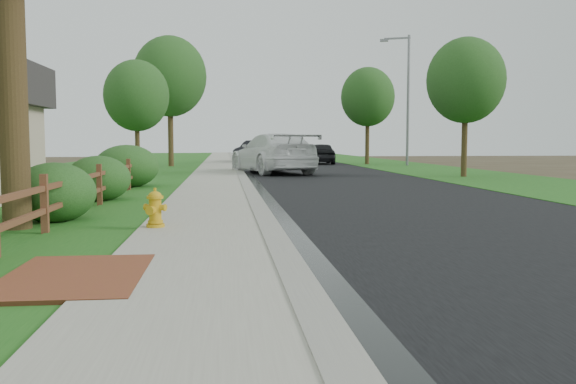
{
  "coord_description": "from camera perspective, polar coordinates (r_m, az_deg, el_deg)",
  "views": [
    {
      "loc": [
        -0.44,
        -8.31,
        1.67
      ],
      "look_at": [
        0.78,
        3.26,
        0.71
      ],
      "focal_mm": 38.0,
      "sensor_mm": 36.0,
      "label": 1
    }
  ],
  "objects": [
    {
      "name": "white_suv",
      "position": [
        31.75,
        -1.44,
        3.62
      ],
      "size": [
        4.63,
        7.58,
        2.05
      ],
      "primitive_type": "imported",
      "rotation": [
        0.0,
        0.0,
        3.41
      ],
      "color": "white",
      "rests_on": "road"
    },
    {
      "name": "brick_patch",
      "position": [
        7.69,
        -19.32,
        -7.66
      ],
      "size": [
        1.6,
        2.4,
        0.11
      ],
      "primitive_type": "cube",
      "color": "brown",
      "rests_on": "ground"
    },
    {
      "name": "ground",
      "position": [
        8.48,
        -2.98,
        -6.62
      ],
      "size": [
        120.0,
        120.0,
        0.0
      ],
      "primitive_type": "plane",
      "color": "#382E1E"
    },
    {
      "name": "streetlight",
      "position": [
        42.45,
        10.95,
        9.14
      ],
      "size": [
        1.95,
        0.9,
        8.8
      ],
      "color": "slate",
      "rests_on": "ground"
    },
    {
      "name": "fire_hydrant",
      "position": [
        11.46,
        -12.34,
        -1.57
      ],
      "size": [
        0.47,
        0.39,
        0.72
      ],
      "color": "gold",
      "rests_on": "sidewalk"
    },
    {
      "name": "tree_near_left",
      "position": [
        31.65,
        -13.99,
        8.73
      ],
      "size": [
        3.23,
        3.23,
        5.73
      ],
      "color": "#3B2B18",
      "rests_on": "ground"
    },
    {
      "name": "lawn_near",
      "position": [
        43.99,
        -15.93,
        2.42
      ],
      "size": [
        9.0,
        90.0,
        0.04
      ],
      "primitive_type": "cube",
      "color": "#194F16",
      "rests_on": "ground"
    },
    {
      "name": "grass_strip",
      "position": [
        43.4,
        -9.15,
        2.52
      ],
      "size": [
        1.6,
        90.0,
        0.06
      ],
      "primitive_type": "cube",
      "color": "#194F16",
      "rests_on": "ground"
    },
    {
      "name": "sidewalk",
      "position": [
        43.34,
        -6.64,
        2.58
      ],
      "size": [
        2.2,
        90.0,
        0.1
      ],
      "primitive_type": "cube",
      "color": "gray",
      "rests_on": "ground"
    },
    {
      "name": "road",
      "position": [
        43.63,
        0.61,
        2.57
      ],
      "size": [
        8.0,
        90.0,
        0.02
      ],
      "primitive_type": "cube",
      "color": "black",
      "rests_on": "ground"
    },
    {
      "name": "curb",
      "position": [
        43.34,
        -4.92,
        2.6
      ],
      "size": [
        0.4,
        90.0,
        0.12
      ],
      "primitive_type": "cube",
      "color": "gray",
      "rests_on": "ground"
    },
    {
      "name": "tree_mid_right",
      "position": [
        44.49,
        7.47,
        8.8
      ],
      "size": [
        3.85,
        3.85,
        6.98
      ],
      "color": "#3B2B18",
      "rests_on": "ground"
    },
    {
      "name": "shrub_c",
      "position": [
        17.66,
        -17.33,
        1.19
      ],
      "size": [
        2.12,
        2.12,
        1.28
      ],
      "primitive_type": "ellipsoid",
      "rotation": [
        0.0,
        0.0,
        0.22
      ],
      "color": "#1C4217",
      "rests_on": "ground"
    },
    {
      "name": "tree_near_right",
      "position": [
        29.63,
        16.3,
        9.97
      ],
      "size": [
        3.58,
        3.58,
        6.45
      ],
      "color": "#3B2B18",
      "rests_on": "ground"
    },
    {
      "name": "wet_gutter",
      "position": [
        43.35,
        -4.45,
        2.56
      ],
      "size": [
        0.5,
        90.0,
        0.0
      ],
      "primitive_type": "cube",
      "color": "black",
      "rests_on": "road"
    },
    {
      "name": "boulder",
      "position": [
        18.46,
        -23.54,
        0.12
      ],
      "size": [
        0.97,
        0.75,
        0.62
      ],
      "primitive_type": "ellipsoid",
      "rotation": [
        0.0,
        0.0,
        -0.06
      ],
      "color": "brown",
      "rests_on": "ground"
    },
    {
      "name": "shrub_a",
      "position": [
        13.38,
        -21.01,
        -0.06
      ],
      "size": [
        1.87,
        1.87,
        1.25
      ],
      "primitive_type": "ellipsoid",
      "rotation": [
        0.0,
        0.0,
        -0.13
      ],
      "color": "#1C4217",
      "rests_on": "ground"
    },
    {
      "name": "dark_car_mid",
      "position": [
        45.16,
        3.07,
        3.64
      ],
      "size": [
        2.03,
        4.66,
        1.56
      ],
      "primitive_type": "imported",
      "rotation": [
        0.0,
        0.0,
        3.1
      ],
      "color": "black",
      "rests_on": "road"
    },
    {
      "name": "ranch_fence",
      "position": [
        15.08,
        -18.12,
        0.51
      ],
      "size": [
        0.12,
        16.92,
        1.1
      ],
      "color": "#542E1C",
      "rests_on": "ground"
    },
    {
      "name": "shrub_d",
      "position": [
        22.59,
        -14.85,
        2.33
      ],
      "size": [
        2.42,
        2.42,
        1.56
      ],
      "primitive_type": "ellipsoid",
      "rotation": [
        0.0,
        0.0,
        0.06
      ],
      "color": "#1C4217",
      "rests_on": "ground"
    },
    {
      "name": "tree_mid_left",
      "position": [
        41.18,
        -11.0,
        10.55
      ],
      "size": [
        4.77,
        4.77,
        8.54
      ],
      "color": "#3B2B18",
      "rests_on": "ground"
    },
    {
      "name": "verge_far",
      "position": [
        44.95,
        9.39,
        2.58
      ],
      "size": [
        6.0,
        90.0,
        0.04
      ],
      "primitive_type": "cube",
      "color": "#194F16",
      "rests_on": "ground"
    },
    {
      "name": "dark_car_far",
      "position": [
        48.75,
        -3.01,
        3.82
      ],
      "size": [
        3.88,
        5.55,
        1.73
      ],
      "primitive_type": "imported",
      "rotation": [
        0.0,
        0.0,
        -0.43
      ],
      "color": "black",
      "rests_on": "road"
    }
  ]
}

